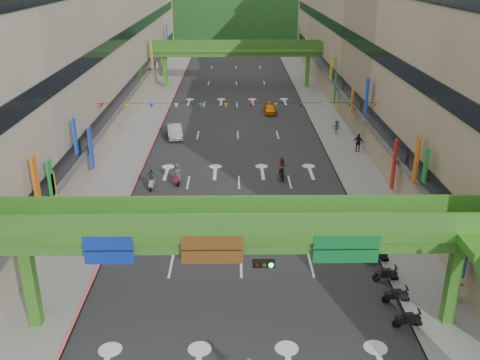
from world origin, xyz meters
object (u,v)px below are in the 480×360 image
(overpass_near, at_px, (262,245))
(scooter_rider_mid, at_px, (282,168))
(pedestrian_red, at_px, (456,288))
(car_silver, at_px, (175,131))
(car_yellow, at_px, (270,109))

(overpass_near, relative_size, scooter_rider_mid, 13.00)
(overpass_near, relative_size, pedestrian_red, 16.38)
(car_silver, distance_m, car_yellow, 15.07)
(scooter_rider_mid, distance_m, car_yellow, 22.68)
(car_silver, height_order, car_yellow, car_silver)
(overpass_near, height_order, pedestrian_red, overpass_near)
(overpass_near, bearing_deg, car_yellow, 85.74)
(car_silver, bearing_deg, car_yellow, 33.07)
(pedestrian_red, bearing_deg, scooter_rider_mid, 113.94)
(car_silver, xyz_separation_m, car_yellow, (11.21, 10.07, -0.12))
(scooter_rider_mid, xyz_separation_m, pedestrian_red, (8.33, -18.64, -0.26))
(pedestrian_red, bearing_deg, car_yellow, 100.81)
(car_silver, height_order, pedestrian_red, pedestrian_red)
(scooter_rider_mid, relative_size, car_yellow, 0.60)
(car_yellow, bearing_deg, car_silver, -140.00)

